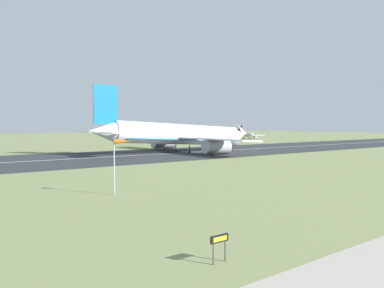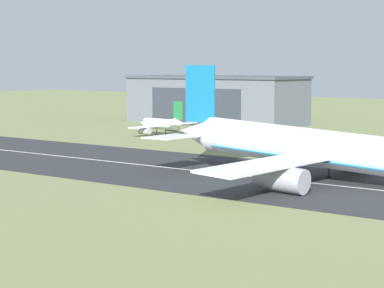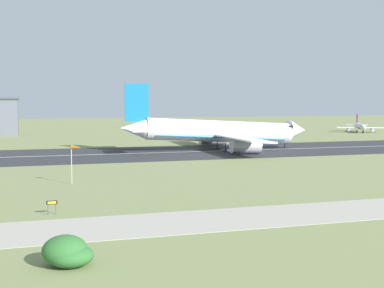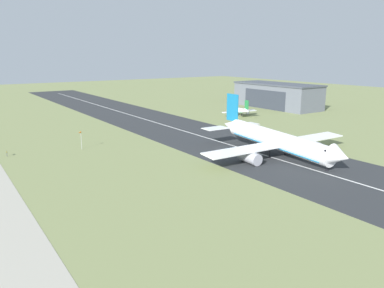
{
  "view_description": "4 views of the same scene",
  "coord_description": "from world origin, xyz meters",
  "px_view_note": "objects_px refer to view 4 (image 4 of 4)",
  "views": [
    {
      "loc": [
        -22.96,
        24.88,
        8.5
      ],
      "look_at": [
        22.32,
        85.36,
        4.58
      ],
      "focal_mm": 35.0,
      "sensor_mm": 36.0,
      "label": 1
    },
    {
      "loc": [
        102.4,
        8.72,
        18.98
      ],
      "look_at": [
        31.24,
        100.93,
        6.87
      ],
      "focal_mm": 70.0,
      "sensor_mm": 36.0,
      "label": 2
    },
    {
      "loc": [
        -11.15,
        -27.33,
        14.42
      ],
      "look_at": [
        28.64,
        99.48,
        3.64
      ],
      "focal_mm": 50.0,
      "sensor_mm": 36.0,
      "label": 3
    },
    {
      "loc": [
        129.99,
        24.88,
        33.81
      ],
      "look_at": [
        38.36,
        87.14,
        7.46
      ],
      "focal_mm": 35.0,
      "sensor_mm": 36.0,
      "label": 4
    }
  ],
  "objects_px": {
    "airplane_landing": "(276,141)",
    "airplane_parked_west": "(239,111)",
    "runway_sign": "(7,153)",
    "windsock_pole": "(80,134)"
  },
  "relations": [
    {
      "from": "airplane_landing",
      "to": "runway_sign",
      "type": "distance_m",
      "value": 92.54
    },
    {
      "from": "airplane_landing",
      "to": "airplane_parked_west",
      "type": "bearing_deg",
      "value": 147.04
    },
    {
      "from": "windsock_pole",
      "to": "runway_sign",
      "type": "relative_size",
      "value": 3.85
    },
    {
      "from": "airplane_parked_west",
      "to": "runway_sign",
      "type": "distance_m",
      "value": 126.22
    },
    {
      "from": "airplane_parked_west",
      "to": "windsock_pole",
      "type": "height_order",
      "value": "airplane_parked_west"
    },
    {
      "from": "airplane_parked_west",
      "to": "runway_sign",
      "type": "height_order",
      "value": "airplane_parked_west"
    },
    {
      "from": "windsock_pole",
      "to": "runway_sign",
      "type": "bearing_deg",
      "value": -102.26
    },
    {
      "from": "runway_sign",
      "to": "airplane_parked_west",
      "type": "bearing_deg",
      "value": 99.94
    },
    {
      "from": "airplane_landing",
      "to": "airplane_parked_west",
      "type": "height_order",
      "value": "airplane_landing"
    },
    {
      "from": "airplane_parked_west",
      "to": "runway_sign",
      "type": "bearing_deg",
      "value": -80.06
    }
  ]
}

